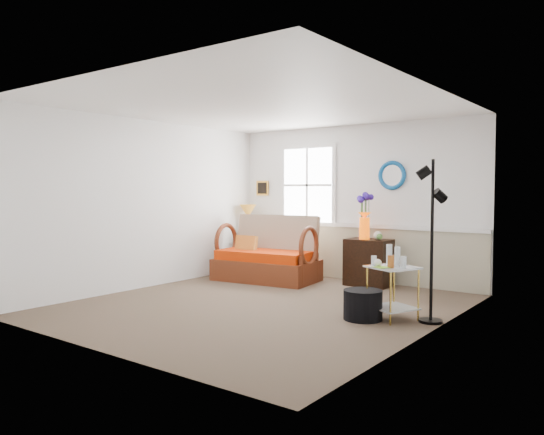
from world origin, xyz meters
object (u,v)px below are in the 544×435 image
Objects in this scene: lamp_stand at (249,253)px; loveseat at (266,248)px; cabinet at (369,262)px; side_table at (392,293)px; floor_lamp at (432,241)px; ottoman at (363,305)px.

loveseat is at bearing -35.68° from lamp_stand.
side_table is (1.21, -1.82, -0.06)m from cabinet.
loveseat reaches higher than lamp_stand.
floor_lamp is (1.63, -1.69, 0.56)m from cabinet.
floor_lamp is 1.08m from ottoman.
lamp_stand is at bearing 136.90° from loveseat.
cabinet is at bearing -1.52° from lamp_stand.
ottoman is (-0.68, -0.35, -0.76)m from floor_lamp.
ottoman is at bearing -31.41° from lamp_stand.
loveseat is 2.94m from ottoman.
floor_lamp is (3.21, -1.10, 0.39)m from loveseat.
side_table is 0.37m from ottoman.
cabinet reaches higher than side_table.
cabinet is 2.19m from side_table.
floor_lamp is (4.13, -1.76, 0.59)m from lamp_stand.
cabinet is 2.41m from floor_lamp.
ottoman is at bearing -141.97° from side_table.
loveseat reaches higher than ottoman.
lamp_stand is at bearing 178.32° from cabinet.
ottoman is (-0.27, -0.21, -0.14)m from side_table.
floor_lamp is (0.41, 0.14, 0.62)m from side_table.
floor_lamp reaches higher than cabinet.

